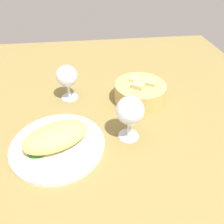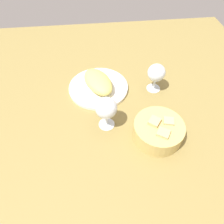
% 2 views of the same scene
% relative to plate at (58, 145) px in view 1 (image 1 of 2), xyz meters
% --- Properties ---
extents(ground_plane, '(1.40, 1.40, 0.02)m').
position_rel_plate_xyz_m(ground_plane, '(0.10, 0.11, -0.02)').
color(ground_plane, olive).
extents(plate, '(0.26, 0.26, 0.01)m').
position_rel_plate_xyz_m(plate, '(0.00, 0.00, 0.00)').
color(plate, white).
rests_on(plate, ground_plane).
extents(omelette, '(0.21, 0.17, 0.06)m').
position_rel_plate_xyz_m(omelette, '(0.00, 0.00, 0.03)').
color(omelette, '#D2C561').
rests_on(omelette, plate).
extents(lettuce_garnish, '(0.05, 0.05, 0.01)m').
position_rel_plate_xyz_m(lettuce_garnish, '(-0.05, -0.03, 0.01)').
color(lettuce_garnish, '#438338').
rests_on(lettuce_garnish, plate).
extents(bread_basket, '(0.18, 0.18, 0.08)m').
position_rel_plate_xyz_m(bread_basket, '(0.28, 0.20, 0.03)').
color(bread_basket, tan).
rests_on(bread_basket, ground_plane).
extents(wine_glass_near, '(0.08, 0.08, 0.14)m').
position_rel_plate_xyz_m(wine_glass_near, '(0.20, 0.02, 0.09)').
color(wine_glass_near, silver).
rests_on(wine_glass_near, ground_plane).
extents(wine_glass_far, '(0.08, 0.08, 0.13)m').
position_rel_plate_xyz_m(wine_glass_far, '(0.03, 0.24, 0.08)').
color(wine_glass_far, silver).
rests_on(wine_glass_far, ground_plane).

